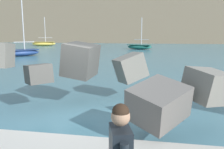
% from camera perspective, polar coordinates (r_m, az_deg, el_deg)
% --- Properties ---
extents(ground_plane, '(400.00, 400.00, 0.00)m').
position_cam_1_polar(ground_plane, '(8.01, -8.02, -10.30)').
color(ground_plane, '#42707F').
extents(breakwater_jetty, '(32.14, 6.50, 2.95)m').
position_cam_1_polar(breakwater_jetty, '(8.55, -4.01, 0.89)').
color(breakwater_jetty, slate).
rests_on(breakwater_jetty, ground).
extents(boat_near_left, '(4.63, 2.87, 5.34)m').
position_cam_1_polar(boat_near_left, '(41.16, 6.64, 6.68)').
color(boat_near_left, '#1E6656').
rests_on(boat_near_left, ground).
extents(boat_near_centre, '(5.36, 3.51, 6.15)m').
position_cam_1_polar(boat_near_centre, '(54.02, -16.09, 7.17)').
color(boat_near_centre, '#EAC64C').
rests_on(boat_near_centre, ground).
extents(boat_near_right, '(4.01, 4.11, 7.53)m').
position_cam_1_polar(boat_near_right, '(30.85, -20.81, 5.10)').
color(boat_near_right, navy).
rests_on(boat_near_right, ground).
extents(headland_bluff, '(92.11, 34.47, 18.05)m').
position_cam_1_polar(headland_bluff, '(81.26, 8.06, 14.31)').
color(headland_bluff, '#847056').
rests_on(headland_bluff, ground).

